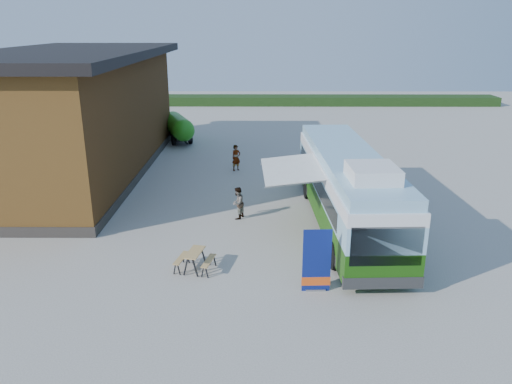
{
  "coord_description": "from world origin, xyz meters",
  "views": [
    {
      "loc": [
        0.71,
        -20.08,
        8.94
      ],
      "look_at": [
        0.57,
        2.18,
        1.4
      ],
      "focal_mm": 35.0,
      "sensor_mm": 36.0,
      "label": 1
    }
  ],
  "objects_px": {
    "bus": "(347,186)",
    "person_a": "(236,158)",
    "person_b": "(238,203)",
    "slurry_tanker": "(178,126)",
    "picnic_table": "(195,256)",
    "banner": "(316,266)"
  },
  "relations": [
    {
      "from": "banner",
      "to": "person_a",
      "type": "height_order",
      "value": "banner"
    },
    {
      "from": "person_a",
      "to": "slurry_tanker",
      "type": "relative_size",
      "value": 0.31
    },
    {
      "from": "bus",
      "to": "banner",
      "type": "xyz_separation_m",
      "value": [
        -2.0,
        -6.01,
        -0.97
      ]
    },
    {
      "from": "bus",
      "to": "slurry_tanker",
      "type": "relative_size",
      "value": 2.45
    },
    {
      "from": "bus",
      "to": "banner",
      "type": "relative_size",
      "value": 5.65
    },
    {
      "from": "picnic_table",
      "to": "slurry_tanker",
      "type": "distance_m",
      "value": 22.23
    },
    {
      "from": "picnic_table",
      "to": "person_a",
      "type": "distance_m",
      "value": 13.67
    },
    {
      "from": "picnic_table",
      "to": "slurry_tanker",
      "type": "bearing_deg",
      "value": 112.54
    },
    {
      "from": "person_a",
      "to": "slurry_tanker",
      "type": "distance_m",
      "value": 9.61
    },
    {
      "from": "person_a",
      "to": "person_b",
      "type": "relative_size",
      "value": 1.06
    },
    {
      "from": "bus",
      "to": "banner",
      "type": "bearing_deg",
      "value": -110.62
    },
    {
      "from": "bus",
      "to": "person_a",
      "type": "relative_size",
      "value": 7.93
    },
    {
      "from": "picnic_table",
      "to": "person_a",
      "type": "xyz_separation_m",
      "value": [
        0.97,
        13.64,
        0.26
      ]
    },
    {
      "from": "bus",
      "to": "slurry_tanker",
      "type": "distance_m",
      "value": 20.28
    },
    {
      "from": "picnic_table",
      "to": "person_a",
      "type": "height_order",
      "value": "person_a"
    },
    {
      "from": "bus",
      "to": "slurry_tanker",
      "type": "bearing_deg",
      "value": 118.71
    },
    {
      "from": "slurry_tanker",
      "to": "person_b",
      "type": "bearing_deg",
      "value": -93.35
    },
    {
      "from": "banner",
      "to": "person_a",
      "type": "relative_size",
      "value": 1.4
    },
    {
      "from": "person_b",
      "to": "slurry_tanker",
      "type": "height_order",
      "value": "slurry_tanker"
    },
    {
      "from": "bus",
      "to": "person_b",
      "type": "height_order",
      "value": "bus"
    },
    {
      "from": "picnic_table",
      "to": "person_b",
      "type": "distance_m",
      "value": 5.52
    },
    {
      "from": "banner",
      "to": "slurry_tanker",
      "type": "relative_size",
      "value": 0.43
    }
  ]
}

